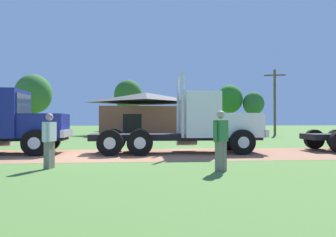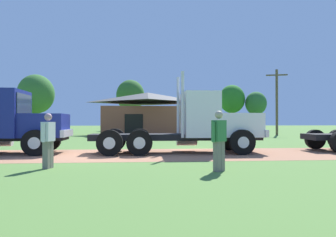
{
  "view_description": "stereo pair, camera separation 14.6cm",
  "coord_description": "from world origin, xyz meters",
  "px_view_note": "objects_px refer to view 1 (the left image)",
  "views": [
    {
      "loc": [
        1.89,
        -13.63,
        1.45
      ],
      "look_at": [
        3.25,
        1.21,
        1.6
      ],
      "focal_mm": 32.86,
      "sensor_mm": 36.0,
      "label": 1
    },
    {
      "loc": [
        2.04,
        -13.64,
        1.45
      ],
      "look_at": [
        3.25,
        1.21,
        1.6
      ],
      "focal_mm": 32.86,
      "sensor_mm": 36.0,
      "label": 2
    }
  ],
  "objects_px": {
    "visitor_walking_mid": "(221,139)",
    "visitor_by_barrel": "(49,139)",
    "truck_foreground_white": "(200,125)",
    "shed_building": "(146,114)",
    "truck_near_left": "(4,124)",
    "utility_pole_near": "(275,100)"
  },
  "relations": [
    {
      "from": "truck_foreground_white",
      "to": "shed_building",
      "type": "distance_m",
      "value": 20.2
    },
    {
      "from": "visitor_walking_mid",
      "to": "visitor_by_barrel",
      "type": "distance_m",
      "value": 5.25
    },
    {
      "from": "shed_building",
      "to": "visitor_walking_mid",
      "type": "bearing_deg",
      "value": -86.16
    },
    {
      "from": "visitor_by_barrel",
      "to": "truck_near_left",
      "type": "bearing_deg",
      "value": 125.39
    },
    {
      "from": "visitor_walking_mid",
      "to": "visitor_by_barrel",
      "type": "height_order",
      "value": "visitor_walking_mid"
    },
    {
      "from": "truck_foreground_white",
      "to": "visitor_walking_mid",
      "type": "distance_m",
      "value": 5.39
    },
    {
      "from": "utility_pole_near",
      "to": "truck_foreground_white",
      "type": "bearing_deg",
      "value": -123.55
    },
    {
      "from": "visitor_by_barrel",
      "to": "utility_pole_near",
      "type": "bearing_deg",
      "value": 51.88
    },
    {
      "from": "truck_foreground_white",
      "to": "truck_near_left",
      "type": "bearing_deg",
      "value": 178.37
    },
    {
      "from": "visitor_by_barrel",
      "to": "shed_building",
      "type": "bearing_deg",
      "value": 81.96
    },
    {
      "from": "truck_foreground_white",
      "to": "visitor_walking_mid",
      "type": "relative_size",
      "value": 4.49
    },
    {
      "from": "visitor_walking_mid",
      "to": "utility_pole_near",
      "type": "distance_m",
      "value": 26.03
    },
    {
      "from": "truck_near_left",
      "to": "visitor_by_barrel",
      "type": "height_order",
      "value": "truck_near_left"
    },
    {
      "from": "visitor_by_barrel",
      "to": "shed_building",
      "type": "height_order",
      "value": "shed_building"
    },
    {
      "from": "visitor_walking_mid",
      "to": "utility_pole_near",
      "type": "bearing_deg",
      "value": 62.23
    },
    {
      "from": "truck_foreground_white",
      "to": "visitor_walking_mid",
      "type": "height_order",
      "value": "truck_foreground_white"
    },
    {
      "from": "truck_near_left",
      "to": "visitor_by_barrel",
      "type": "xyz_separation_m",
      "value": [
        3.31,
        -4.66,
        -0.41
      ]
    },
    {
      "from": "visitor_by_barrel",
      "to": "utility_pole_near",
      "type": "height_order",
      "value": "utility_pole_near"
    },
    {
      "from": "truck_near_left",
      "to": "visitor_walking_mid",
      "type": "height_order",
      "value": "truck_near_left"
    },
    {
      "from": "visitor_by_barrel",
      "to": "visitor_walking_mid",
      "type": "bearing_deg",
      "value": -10.42
    },
    {
      "from": "truck_foreground_white",
      "to": "truck_near_left",
      "type": "distance_m",
      "value": 8.91
    },
    {
      "from": "visitor_walking_mid",
      "to": "utility_pole_near",
      "type": "height_order",
      "value": "utility_pole_near"
    }
  ]
}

